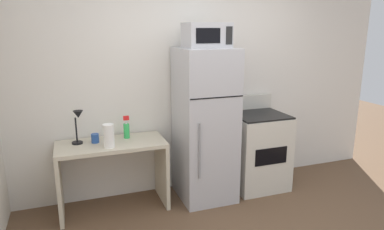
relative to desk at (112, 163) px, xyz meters
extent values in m
cube|color=silver|center=(1.09, 0.33, 0.78)|extent=(5.00, 0.10, 2.60)
cube|color=beige|center=(0.00, 0.00, 0.21)|extent=(1.12, 0.53, 0.04)
cube|color=beige|center=(-0.54, 0.00, -0.17)|extent=(0.04, 0.53, 0.71)
cube|color=beige|center=(0.54, 0.00, -0.17)|extent=(0.04, 0.53, 0.71)
cylinder|color=black|center=(-0.33, 0.09, 0.24)|extent=(0.11, 0.11, 0.02)
cylinder|color=black|center=(-0.33, 0.09, 0.38)|extent=(0.02, 0.02, 0.26)
cone|color=black|center=(-0.30, 0.07, 0.54)|extent=(0.10, 0.10, 0.08)
cylinder|color=#264C99|center=(-0.15, 0.06, 0.28)|extent=(0.08, 0.08, 0.09)
cylinder|color=green|center=(0.18, 0.10, 0.31)|extent=(0.06, 0.06, 0.16)
cylinder|color=white|center=(0.18, 0.10, 0.41)|extent=(0.02, 0.02, 0.04)
cube|color=red|center=(0.18, 0.09, 0.46)|extent=(0.06, 0.03, 0.04)
cylinder|color=white|center=(-0.03, -0.14, 0.35)|extent=(0.11, 0.11, 0.24)
cube|color=#B7B7BC|center=(1.04, -0.06, 0.34)|extent=(0.59, 0.65, 1.71)
cube|color=black|center=(1.04, -0.38, 0.71)|extent=(0.58, 0.00, 0.01)
cylinder|color=gray|center=(0.85, -0.40, 0.16)|extent=(0.02, 0.02, 0.60)
cube|color=#B7B7BC|center=(1.04, -0.08, 1.32)|extent=(0.46, 0.34, 0.26)
cube|color=black|center=(0.99, -0.25, 1.32)|extent=(0.26, 0.01, 0.15)
cube|color=black|center=(1.22, -0.25, 1.32)|extent=(0.07, 0.01, 0.18)
cube|color=beige|center=(1.74, -0.04, -0.07)|extent=(0.64, 0.60, 0.90)
cube|color=black|center=(1.74, -0.04, 0.39)|extent=(0.62, 0.58, 0.02)
cube|color=beige|center=(1.74, 0.24, 0.49)|extent=(0.64, 0.04, 0.18)
cube|color=black|center=(1.74, -0.34, -0.03)|extent=(0.41, 0.01, 0.20)
camera|label=1|loc=(-0.37, -3.55, 1.40)|focal=32.64mm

